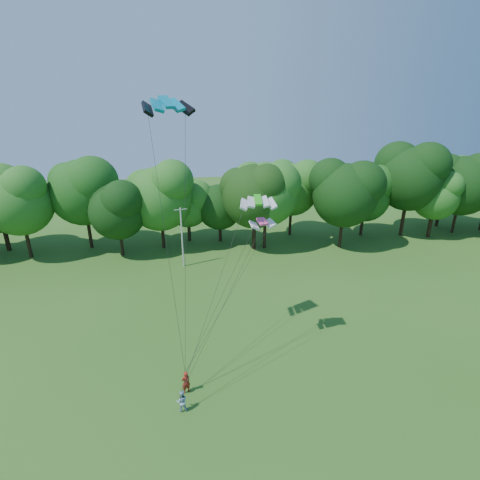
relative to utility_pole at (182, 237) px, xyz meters
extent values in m
cylinder|color=#B6B4AC|center=(0.00, 0.00, -0.13)|extent=(0.18, 0.18, 7.24)
cube|color=#B6B4AC|center=(0.00, 0.00, 3.31)|extent=(1.43, 0.42, 0.08)
imported|color=maroon|center=(0.42, -20.38, -2.89)|extent=(0.75, 0.66, 1.73)
imported|color=#91AEC9|center=(0.16, -21.96, -2.97)|extent=(0.76, 0.59, 1.55)
cube|color=#047795|center=(0.10, -15.17, 15.03)|extent=(3.48, 2.59, 0.81)
cube|color=green|center=(5.93, -16.40, 8.73)|extent=(2.43, 1.08, 0.59)
cube|color=#FF4691|center=(6.25, -16.42, 7.16)|extent=(1.97, 1.28, 0.36)
cylinder|color=#331E14|center=(9.17, 4.28, -1.51)|extent=(0.43, 0.43, 4.47)
ellipsoid|color=#16330E|center=(9.17, 4.28, 4.38)|extent=(8.94, 8.94, 9.76)
cylinder|color=#2F2312|center=(38.76, 9.57, -1.64)|extent=(0.50, 0.50, 4.22)
ellipsoid|color=#1E5118|center=(38.76, 9.57, 3.92)|extent=(8.44, 8.44, 9.20)
camera|label=1|loc=(1.54, -40.92, 15.63)|focal=28.00mm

